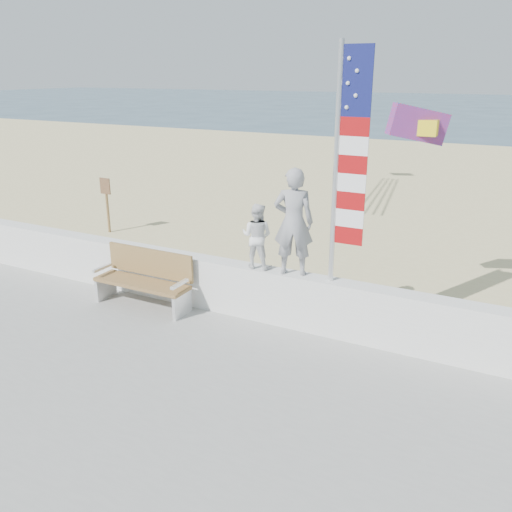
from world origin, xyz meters
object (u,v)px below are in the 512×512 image
object	(u,v)px
adult	(293,222)
bench	(145,278)
child	(257,236)
flag	(345,157)

from	to	relation	value
adult	bench	bearing A→B (deg)	-7.67
adult	child	distance (m)	0.71
bench	flag	bearing A→B (deg)	7.58
bench	flag	xyz separation A→B (m)	(3.41, 0.45, 2.30)
child	bench	distance (m)	2.25
child	flag	xyz separation A→B (m)	(1.41, -0.00, 1.37)
child	bench	size ratio (longest dim) A/B	0.60
bench	child	bearing A→B (deg)	12.79
adult	flag	xyz separation A→B (m)	(0.77, -0.00, 1.06)
child	adult	bearing A→B (deg)	175.44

